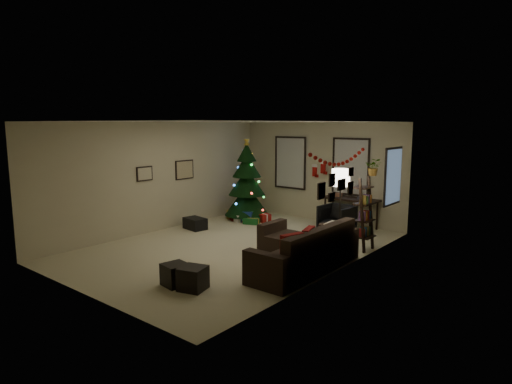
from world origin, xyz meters
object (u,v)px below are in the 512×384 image
desk (351,202)px  bookshelf (365,215)px  sofa (303,252)px  desk_chair (337,218)px  christmas_tree (247,185)px

desk → bookshelf: size_ratio=0.92×
sofa → bookshelf: size_ratio=1.67×
desk → desk_chair: bearing=-93.7°
desk → desk_chair: 0.73m
christmas_tree → desk: 2.90m
bookshelf → desk: bearing=125.2°
desk → bookshelf: bearing=-54.8°
christmas_tree → bookshelf: bearing=-11.5°
sofa → bookshelf: (0.44, 1.71, 0.48)m
bookshelf → sofa: bearing=-104.5°
christmas_tree → desk: (2.76, 0.88, -0.28)m
christmas_tree → sofa: christmas_tree is taller
christmas_tree → bookshelf: (3.94, -0.80, -0.20)m
sofa → desk: (-0.74, 3.39, 0.41)m
christmas_tree → sofa: 4.36m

